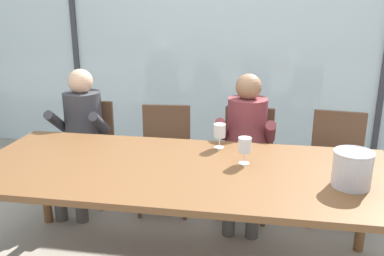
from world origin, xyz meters
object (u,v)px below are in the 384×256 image
Objects in this scene: chair_near_curtain at (88,143)px; chair_left_of_center at (165,149)px; dining_table at (183,176)px; chair_center at (247,152)px; chair_right_of_center at (337,158)px; person_maroon_top at (246,139)px; wine_glass_by_left_taster at (220,132)px; ice_bucket_primary at (352,168)px; person_charcoal_jacket at (81,130)px; wine_glass_near_bucket at (245,146)px.

chair_left_of_center is at bearing -6.00° from chair_near_curtain.
chair_center is (0.37, 0.97, -0.17)m from dining_table.
chair_near_curtain and chair_right_of_center have the same top height.
chair_left_of_center is at bearing 171.59° from person_maroon_top.
chair_left_of_center is (0.73, -0.03, 0.00)m from chair_near_curtain.
dining_table is 1.45m from chair_near_curtain.
wine_glass_by_left_taster is at bearing -111.16° from person_maroon_top.
person_maroon_top is (0.70, -0.12, 0.17)m from chair_left_of_center.
chair_near_curtain is at bearing 155.41° from wine_glass_by_left_taster.
person_maroon_top reaches higher than chair_near_curtain.
wine_glass_by_left_taster is at bearing -102.03° from chair_center.
ice_bucket_primary is at bearing -44.39° from chair_left_of_center.
chair_near_curtain is 3.98× the size of ice_bucket_primary.
chair_near_curtain is 0.23m from person_charcoal_jacket.
wine_glass_near_bucket is at bearing -55.29° from wine_glass_by_left_taster.
chair_center and chair_right_of_center have the same top height.
wine_glass_near_bucket reaches higher than chair_near_curtain.
chair_left_of_center and chair_right_of_center have the same top height.
ice_bucket_primary is 0.94m from wine_glass_by_left_taster.
chair_left_of_center reaches higher than dining_table.
dining_table is 1.01m from chair_left_of_center.
person_maroon_top is (1.42, -0.15, 0.17)m from chair_near_curtain.
ice_bucket_primary is 1.27× the size of wine_glass_near_bucket.
wine_glass_near_bucket is at bearing -33.69° from chair_near_curtain.
wine_glass_near_bucket is at bearing -87.42° from person_maroon_top.
chair_left_of_center is 0.73× the size of person_maroon_top.
ice_bucket_primary reaches higher than chair_near_curtain.
person_maroon_top is 0.49m from wine_glass_by_left_taster.
ice_bucket_primary is at bearing -6.48° from dining_table.
chair_center is at bearing -173.97° from chair_right_of_center.
chair_left_of_center is 1.00× the size of chair_right_of_center.
wine_glass_near_bucket is (0.19, -0.27, 0.00)m from wine_glass_by_left_taster.
chair_near_curtain is at bearing 175.14° from person_maroon_top.
person_charcoal_jacket is at bearing -89.55° from chair_near_curtain.
chair_left_of_center is at bearing -171.58° from chair_center.
chair_right_of_center is 0.78m from person_maroon_top.
chair_near_curtain is 2.16m from chair_right_of_center.
person_charcoal_jacket is 2.24m from ice_bucket_primary.
wine_glass_by_left_taster is (1.25, -0.57, 0.35)m from chair_near_curtain.
chair_right_of_center is 5.07× the size of wine_glass_by_left_taster.
ice_bucket_primary is at bearing -54.89° from person_maroon_top.
ice_bucket_primary is at bearing -26.95° from person_charcoal_jacket.
person_charcoal_jacket is (-1.05, 0.81, -0.00)m from dining_table.
dining_table is 15.16× the size of wine_glass_near_bucket.
dining_table is 2.99× the size of chair_near_curtain.
wine_glass_near_bucket is at bearing 158.67° from ice_bucket_primary.
chair_left_of_center is 5.07× the size of wine_glass_by_left_taster.
wine_glass_by_left_taster is (0.52, -0.54, 0.35)m from chair_left_of_center.
chair_right_of_center is at bearing 4.99° from chair_center.
ice_bucket_primary reaches higher than wine_glass_near_bucket.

